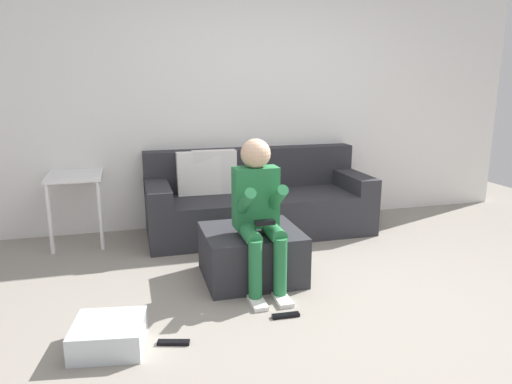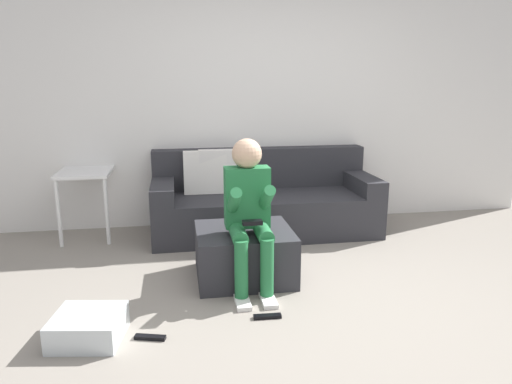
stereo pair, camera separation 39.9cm
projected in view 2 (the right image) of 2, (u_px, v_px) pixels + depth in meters
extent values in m
plane|color=gray|center=(324.00, 320.00, 3.02)|extent=(7.95, 7.95, 0.00)
cube|color=white|center=(261.00, 99.00, 4.93)|extent=(6.12, 0.10, 2.61)
cube|color=#2D2D33|center=(265.00, 213.00, 4.72)|extent=(2.21, 0.86, 0.40)
cube|color=#2D2D33|center=(259.00, 168.00, 4.94)|extent=(2.21, 0.21, 0.41)
cube|color=#2D2D33|center=(163.00, 190.00, 4.49)|extent=(0.22, 0.86, 0.16)
cube|color=#2D2D33|center=(361.00, 182.00, 4.82)|extent=(0.22, 0.86, 0.16)
cube|color=white|center=(205.00, 172.00, 4.67)|extent=(0.42, 0.17, 0.43)
cube|color=white|center=(221.00, 171.00, 4.69)|extent=(0.43, 0.15, 0.43)
cube|color=#2D2D33|center=(244.00, 254.00, 3.65)|extent=(0.73, 0.66, 0.39)
cube|color=#26723F|center=(247.00, 197.00, 3.46)|extent=(0.33, 0.16, 0.45)
sphere|color=#D8AD8C|center=(247.00, 154.00, 3.39)|extent=(0.22, 0.22, 0.22)
cylinder|color=#26723F|center=(238.00, 233.00, 3.35)|extent=(0.11, 0.32, 0.11)
cylinder|color=#26723F|center=(241.00, 269.00, 3.24)|extent=(0.09, 0.09, 0.41)
cube|color=white|center=(243.00, 302.00, 3.23)|extent=(0.10, 0.22, 0.03)
cylinder|color=#26723F|center=(234.00, 203.00, 3.31)|extent=(0.08, 0.37, 0.29)
cylinder|color=#26723F|center=(263.00, 232.00, 3.38)|extent=(0.11, 0.32, 0.11)
cylinder|color=#26723F|center=(267.00, 267.00, 3.27)|extent=(0.09, 0.09, 0.41)
cube|color=white|center=(268.00, 300.00, 3.26)|extent=(0.10, 0.22, 0.03)
cylinder|color=#26723F|center=(266.00, 200.00, 3.36)|extent=(0.08, 0.35, 0.28)
cube|color=black|center=(252.00, 223.00, 3.26)|extent=(0.14, 0.06, 0.03)
cube|color=silver|center=(88.00, 327.00, 2.79)|extent=(0.45, 0.43, 0.16)
cube|color=white|center=(85.00, 172.00, 4.51)|extent=(0.48, 0.61, 0.03)
cylinder|color=white|center=(59.00, 214.00, 4.29)|extent=(0.04, 0.04, 0.63)
cylinder|color=white|center=(107.00, 212.00, 4.36)|extent=(0.04, 0.04, 0.63)
cylinder|color=white|center=(71.00, 199.00, 4.81)|extent=(0.04, 0.04, 0.63)
cylinder|color=white|center=(114.00, 198.00, 4.88)|extent=(0.04, 0.04, 0.63)
cube|color=black|center=(267.00, 316.00, 3.05)|extent=(0.18, 0.05, 0.02)
cube|color=black|center=(150.00, 337.00, 2.80)|extent=(0.19, 0.09, 0.02)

